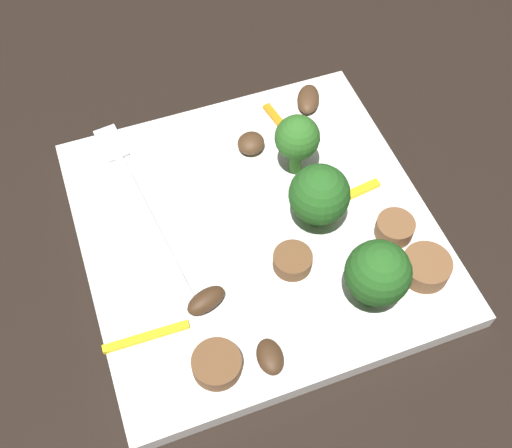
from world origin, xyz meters
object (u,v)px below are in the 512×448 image
(broccoli_floret_0, at_px, (319,195))
(mushroom_0, at_px, (270,357))
(sausage_slice_2, at_px, (426,267))
(pepper_strip_0, at_px, (284,128))
(fork, at_px, (138,196))
(mushroom_1, at_px, (251,143))
(broccoli_floret_1, at_px, (297,139))
(mushroom_3, at_px, (206,300))
(plate, at_px, (256,229))
(mushroom_2, at_px, (308,99))
(pepper_strip_1, at_px, (354,187))
(sausage_slice_0, at_px, (395,228))
(pepper_strip_2, at_px, (146,337))
(sausage_slice_1, at_px, (292,261))
(broccoli_floret_2, at_px, (378,274))
(sausage_slice_3, at_px, (217,364))

(broccoli_floret_0, relative_size, mushroom_0, 2.21)
(sausage_slice_2, xyz_separation_m, pepper_strip_0, (0.16, 0.04, -0.01))
(fork, bearing_deg, mushroom_1, -87.81)
(broccoli_floret_1, bearing_deg, mushroom_3, 131.30)
(plate, bearing_deg, mushroom_2, -39.77)
(broccoli_floret_1, height_order, pepper_strip_1, broccoli_floret_1)
(mushroom_3, bearing_deg, sausage_slice_0, -86.69)
(pepper_strip_1, xyz_separation_m, pepper_strip_2, (-0.06, 0.18, -0.00))
(sausage_slice_1, xyz_separation_m, mushroom_1, (0.11, -0.01, 0.00))
(sausage_slice_1, distance_m, pepper_strip_1, 0.08)
(broccoli_floret_1, xyz_separation_m, mushroom_0, (-0.14, 0.07, -0.03))
(sausage_slice_2, relative_size, mushroom_3, 1.19)
(pepper_strip_1, bearing_deg, mushroom_0, 134.34)
(broccoli_floret_0, bearing_deg, mushroom_3, 111.15)
(broccoli_floret_0, relative_size, mushroom_2, 1.74)
(mushroom_2, xyz_separation_m, pepper_strip_1, (-0.09, 0.00, -0.00))
(mushroom_1, bearing_deg, broccoli_floret_2, -168.82)
(broccoli_floret_0, xyz_separation_m, pepper_strip_1, (0.02, -0.04, -0.03))
(mushroom_0, relative_size, pepper_strip_1, 0.65)
(plate, distance_m, mushroom_1, 0.07)
(sausage_slice_1, distance_m, mushroom_0, 0.07)
(mushroom_1, relative_size, pepper_strip_1, 0.58)
(broccoli_floret_1, distance_m, sausage_slice_1, 0.09)
(fork, relative_size, mushroom_2, 5.70)
(pepper_strip_1, bearing_deg, mushroom_2, -0.71)
(mushroom_0, bearing_deg, mushroom_1, -15.80)
(sausage_slice_3, relative_size, pepper_strip_2, 0.56)
(sausage_slice_0, height_order, mushroom_1, same)
(broccoli_floret_2, height_order, pepper_strip_0, broccoli_floret_2)
(broccoli_floret_2, distance_m, mushroom_1, 0.16)
(sausage_slice_0, relative_size, pepper_strip_1, 0.72)
(sausage_slice_2, height_order, pepper_strip_2, sausage_slice_2)
(pepper_strip_1, bearing_deg, plate, 93.40)
(plate, xyz_separation_m, sausage_slice_2, (-0.08, -0.10, 0.01))
(mushroom_3, height_order, pepper_strip_2, mushroom_3)
(mushroom_0, height_order, pepper_strip_1, mushroom_0)
(broccoli_floret_1, height_order, mushroom_1, broccoli_floret_1)
(mushroom_0, bearing_deg, sausage_slice_2, -79.39)
(fork, height_order, broccoli_floret_2, broccoli_floret_2)
(sausage_slice_3, height_order, pepper_strip_1, sausage_slice_3)
(sausage_slice_1, bearing_deg, sausage_slice_2, -113.80)
(fork, relative_size, broccoli_floret_2, 3.05)
(mushroom_2, distance_m, pepper_strip_0, 0.04)
(pepper_strip_0, bearing_deg, plate, 146.22)
(broccoli_floret_1, distance_m, broccoli_floret_2, 0.12)
(broccoli_floret_2, bearing_deg, pepper_strip_0, -0.63)
(broccoli_floret_2, height_order, mushroom_0, broccoli_floret_2)
(plate, bearing_deg, sausage_slice_1, -163.65)
(sausage_slice_0, xyz_separation_m, mushroom_1, (0.11, 0.07, -0.00))
(sausage_slice_0, distance_m, mushroom_0, 0.13)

